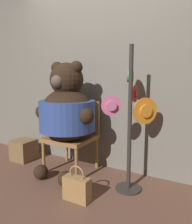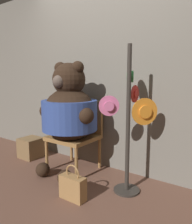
% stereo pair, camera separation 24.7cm
% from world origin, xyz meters
% --- Properties ---
extents(ground_plane, '(14.00, 14.00, 0.00)m').
position_xyz_m(ground_plane, '(0.00, 0.00, 0.00)').
color(ground_plane, brown).
extents(wall_back, '(8.00, 0.10, 2.52)m').
position_xyz_m(wall_back, '(0.00, 0.59, 1.26)').
color(wall_back, slate).
rests_on(wall_back, ground_plane).
extents(chair, '(0.56, 0.54, 0.90)m').
position_xyz_m(chair, '(-0.31, 0.29, 0.50)').
color(chair, '#9E703D').
rests_on(chair, ground_plane).
extents(teddy_bear, '(0.83, 0.74, 1.40)m').
position_xyz_m(teddy_bear, '(-0.29, 0.12, 0.80)').
color(teddy_bear, black).
rests_on(teddy_bear, ground_plane).
extents(hat_display_rack, '(0.47, 0.46, 1.54)m').
position_xyz_m(hat_display_rack, '(0.53, 0.15, 0.79)').
color(hat_display_rack, '#332D28').
rests_on(hat_display_rack, ground_plane).
extents(handbag_on_ground, '(0.28, 0.11, 0.36)m').
position_xyz_m(handbag_on_ground, '(0.17, -0.35, 0.13)').
color(handbag_on_ground, '#A87A47').
rests_on(handbag_on_ground, ground_plane).
extents(wooden_crate, '(0.30, 0.30, 0.30)m').
position_xyz_m(wooden_crate, '(-1.14, 0.17, 0.15)').
color(wooden_crate, brown).
rests_on(wooden_crate, ground_plane).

